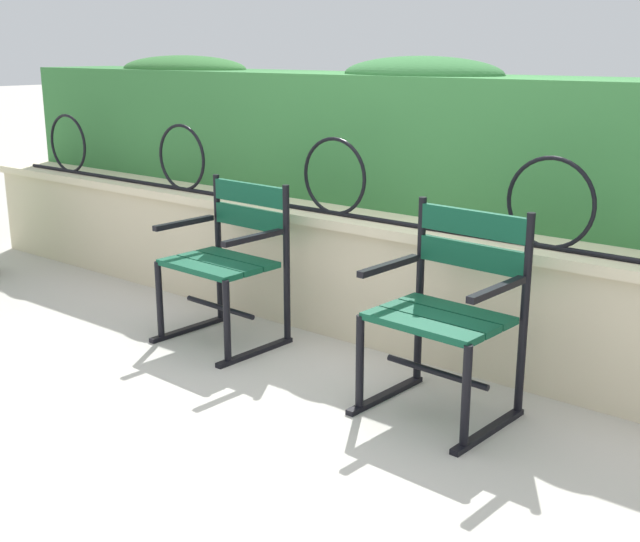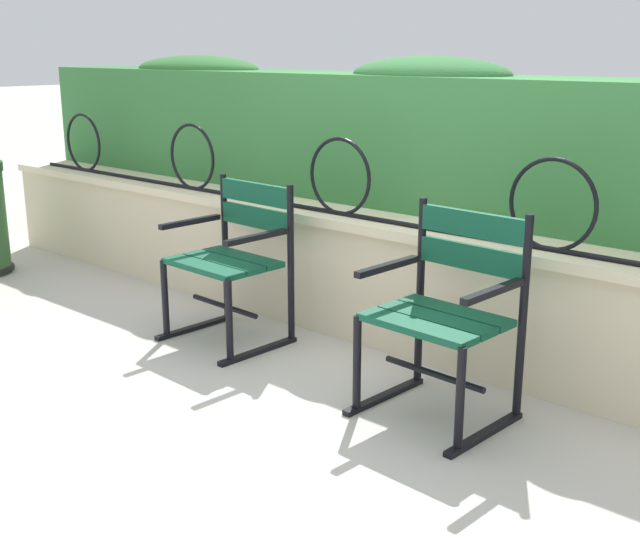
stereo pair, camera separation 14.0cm
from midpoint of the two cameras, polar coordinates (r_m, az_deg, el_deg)
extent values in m
plane|color=#BCB7AD|center=(3.86, 0.62, -8.04)|extent=(60.00, 60.00, 0.00)
cube|color=beige|center=(4.31, 7.09, -1.31)|extent=(7.17, 0.35, 0.61)
cube|color=beige|center=(4.22, 7.24, 2.99)|extent=(7.17, 0.41, 0.05)
cylinder|color=black|center=(4.15, 6.67, 3.33)|extent=(6.64, 0.02, 0.02)
torus|color=black|center=(6.19, -15.65, 8.67)|extent=(0.42, 0.02, 0.42)
torus|color=black|center=(5.21, -8.21, 7.92)|extent=(0.42, 0.02, 0.42)
torus|color=black|center=(4.36, 2.32, 6.64)|extent=(0.42, 0.02, 0.42)
torus|color=black|center=(3.72, 17.03, 4.46)|extent=(0.42, 0.02, 0.42)
cube|color=#387A3D|center=(4.58, 11.00, 8.73)|extent=(7.03, 0.65, 0.73)
ellipsoid|color=#347034|center=(6.00, -7.96, 13.87)|extent=(1.12, 0.59, 0.19)
ellipsoid|color=#2F6834|center=(4.68, 8.57, 13.46)|extent=(0.99, 0.59, 0.20)
cube|color=#0F4C33|center=(4.22, -7.32, 0.25)|extent=(0.54, 0.15, 0.03)
cube|color=#0F4C33|center=(4.31, -5.91, 0.59)|extent=(0.54, 0.15, 0.03)
cube|color=#0F4C33|center=(4.39, -4.56, 0.92)|extent=(0.54, 0.15, 0.03)
cube|color=#0F4C33|center=(4.39, -3.64, 5.48)|extent=(0.54, 0.05, 0.11)
cube|color=#0F4C33|center=(4.41, -3.61, 3.78)|extent=(0.54, 0.05, 0.11)
cylinder|color=black|center=(4.27, -1.12, 0.40)|extent=(0.04, 0.04, 0.86)
cylinder|color=black|center=(4.06, -5.41, -3.58)|extent=(0.04, 0.04, 0.44)
cube|color=black|center=(4.25, -3.39, -5.64)|extent=(0.06, 0.52, 0.02)
cube|color=black|center=(4.07, -3.53, 2.38)|extent=(0.05, 0.40, 0.03)
cylinder|color=black|center=(4.66, -5.81, 1.58)|extent=(0.04, 0.04, 0.86)
cylinder|color=black|center=(4.46, -9.94, -1.99)|extent=(0.04, 0.04, 0.44)
cube|color=black|center=(4.63, -7.93, -3.95)|extent=(0.06, 0.52, 0.02)
cube|color=black|center=(4.47, -8.21, 3.43)|extent=(0.05, 0.40, 0.03)
cylinder|color=black|center=(4.37, -5.83, -2.47)|extent=(0.51, 0.05, 0.03)
cube|color=#0F4C33|center=(3.33, 7.92, -3.96)|extent=(0.54, 0.15, 0.03)
cube|color=#0F4C33|center=(3.43, 9.29, -3.41)|extent=(0.54, 0.15, 0.03)
cube|color=#0F4C33|center=(3.54, 10.57, -2.88)|extent=(0.54, 0.15, 0.03)
cube|color=#0F4C33|center=(3.53, 11.81, 3.22)|extent=(0.53, 0.06, 0.11)
cube|color=#0F4C33|center=(3.56, 11.68, 0.95)|extent=(0.53, 0.06, 0.11)
cylinder|color=black|center=(3.49, 15.15, -3.33)|extent=(0.04, 0.04, 0.89)
cylinder|color=black|center=(3.23, 11.04, -8.94)|extent=(0.04, 0.04, 0.44)
cube|color=black|center=(3.46, 12.64, -11.10)|extent=(0.07, 0.52, 0.02)
cube|color=black|center=(3.24, 13.26, -1.41)|extent=(0.06, 0.40, 0.03)
cylinder|color=black|center=(3.76, 8.10, -1.58)|extent=(0.04, 0.04, 0.89)
cylinder|color=black|center=(3.52, 3.76, -6.57)|extent=(0.04, 0.04, 0.44)
cube|color=black|center=(3.73, 5.63, -8.74)|extent=(0.07, 0.52, 0.02)
cube|color=black|center=(3.53, 5.89, 0.31)|extent=(0.06, 0.40, 0.03)
cylinder|color=black|center=(3.51, 9.12, -7.15)|extent=(0.51, 0.05, 0.03)
camera|label=1|loc=(0.07, -88.92, 0.30)|focal=45.60mm
camera|label=2|loc=(0.07, 91.08, -0.30)|focal=45.60mm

